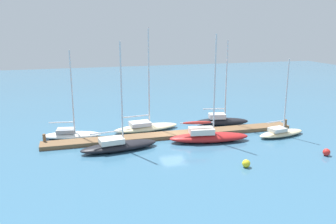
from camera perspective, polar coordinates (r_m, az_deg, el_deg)
ground_plane at (r=34.67m, az=0.90°, el=-3.98°), size 120.00×120.00×0.00m
dock_pier at (r=34.61m, az=0.90°, el=-3.69°), size 24.72×1.71×0.37m
dock_piling_near_end at (r=33.96m, az=-19.25°, el=-4.24°), size 0.28×0.28×1.06m
dock_piling_far_end at (r=38.93m, az=18.35°, el=-1.88°), size 0.28×0.28×1.06m
sailboat_0 at (r=35.37m, az=-15.31°, el=-3.38°), size 5.74×2.62×8.39m
sailboat_1 at (r=31.15m, az=-7.97°, el=-5.24°), size 6.97×2.81×9.36m
sailboat_2 at (r=36.53m, az=-3.62°, el=-2.29°), size 7.01×2.94×10.34m
sailboat_3 at (r=33.24m, az=6.46°, el=-3.80°), size 7.67×3.03×9.88m
sailboat_4 at (r=38.82m, az=8.60°, el=-1.32°), size 5.95×2.65×9.07m
sailboat_5 at (r=36.40m, az=17.69°, el=-3.09°), size 5.35×2.45×7.51m
mooring_buoy_red at (r=32.49m, az=24.13°, el=-5.92°), size 0.61×0.61×0.61m
mooring_buoy_yellow at (r=28.02m, az=12.45°, el=-8.09°), size 0.62×0.62×0.62m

